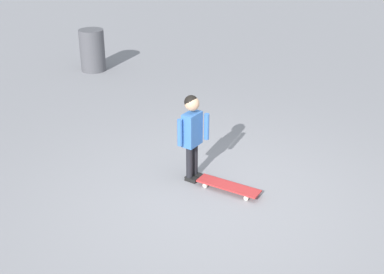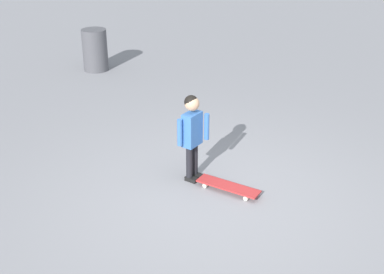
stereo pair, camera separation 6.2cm
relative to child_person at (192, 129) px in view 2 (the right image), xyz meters
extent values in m
plane|color=gray|center=(-0.38, -0.45, -0.66)|extent=(50.00, 50.00, 0.00)
cylinder|color=black|center=(0.05, -0.01, -0.42)|extent=(0.08, 0.08, 0.42)
cube|color=black|center=(0.05, -0.04, -0.63)|extent=(0.11, 0.16, 0.05)
cylinder|color=black|center=(-0.05, 0.01, -0.42)|extent=(0.08, 0.08, 0.42)
cube|color=black|center=(-0.06, -0.02, -0.63)|extent=(0.11, 0.16, 0.05)
cube|color=#386BB7|center=(0.00, 0.00, -0.01)|extent=(0.27, 0.19, 0.40)
cylinder|color=#386BB7|center=(0.13, -0.13, -0.01)|extent=(0.06, 0.06, 0.32)
cylinder|color=#386BB7|center=(-0.14, 0.09, -0.01)|extent=(0.06, 0.06, 0.32)
sphere|color=tan|center=(0.00, 0.00, 0.31)|extent=(0.17, 0.17, 0.17)
sphere|color=black|center=(0.00, 0.01, 0.32)|extent=(0.16, 0.16, 0.16)
cube|color=#B22D2D|center=(-0.11, -0.49, -0.59)|extent=(0.31, 0.78, 0.02)
cube|color=#B7B7BC|center=(-0.16, -0.75, -0.61)|extent=(0.11, 0.05, 0.02)
cube|color=#B7B7BC|center=(-0.07, -0.23, -0.61)|extent=(0.11, 0.05, 0.02)
cylinder|color=beige|center=(-0.08, -0.76, -0.63)|extent=(0.04, 0.06, 0.06)
cylinder|color=beige|center=(-0.23, -0.74, -0.63)|extent=(0.04, 0.06, 0.06)
cylinder|color=beige|center=(0.00, -0.24, -0.63)|extent=(0.04, 0.06, 0.06)
cylinder|color=beige|center=(-0.14, -0.22, -0.63)|extent=(0.04, 0.06, 0.06)
cylinder|color=#4C4C51|center=(3.18, 3.25, -0.27)|extent=(0.46, 0.46, 0.78)
camera|label=1|loc=(-5.12, -1.99, 2.50)|focal=49.25mm
camera|label=2|loc=(-5.09, -2.04, 2.50)|focal=49.25mm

